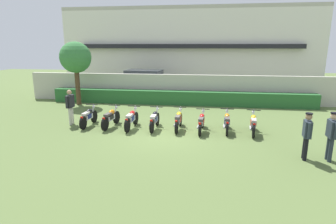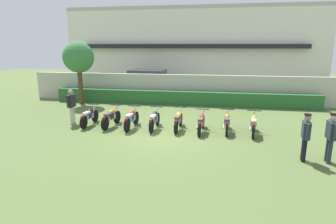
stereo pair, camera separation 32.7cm
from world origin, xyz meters
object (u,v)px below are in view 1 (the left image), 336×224
Objects in this scene: motorcycle_in_row_7 at (253,123)px; officer_1 at (332,133)px; parked_car at (146,82)px; officer_0 at (307,133)px; tree_near_inspector at (76,58)px; inspector_person at (70,104)px; motorcycle_in_row_4 at (179,120)px; motorcycle_in_row_2 at (131,119)px; motorcycle_in_row_0 at (89,117)px; motorcycle_in_row_3 at (155,120)px; motorcycle_in_row_6 at (227,122)px; motorcycle_in_row_5 at (202,122)px; motorcycle_in_row_1 at (111,118)px.

motorcycle_in_row_7 is 1.10× the size of officer_1.
parked_car is 14.37m from officer_0.
parked_car is 6.03m from tree_near_inspector.
inspector_person is 10.24m from officer_0.
motorcycle_in_row_4 is at bearing -23.11° from officer_0.
motorcycle_in_row_2 is (4.85, -4.73, -2.51)m from tree_near_inspector.
parked_car is 14.81m from officer_1.
motorcycle_in_row_3 is (3.21, -0.06, -0.00)m from motorcycle_in_row_0.
motorcycle_in_row_6 is (4.33, 0.16, -0.01)m from motorcycle_in_row_2.
inspector_person reaches higher than motorcycle_in_row_7.
motorcycle_in_row_3 is 2.14m from motorcycle_in_row_5.
motorcycle_in_row_6 is (3.26, 0.09, -0.00)m from motorcycle_in_row_3.
motorcycle_in_row_6 is 4.26m from officer_1.
motorcycle_in_row_0 is at bearing 92.38° from motorcycle_in_row_6.
motorcycle_in_row_6 is at bearing -88.64° from motorcycle_in_row_0.
motorcycle_in_row_4 is at bearing -82.64° from motorcycle_in_row_1.
motorcycle_in_row_4 is (3.55, -9.07, -0.49)m from parked_car.
motorcycle_in_row_6 is at bearing -26.47° from tree_near_inspector.
parked_car is 2.47× the size of motorcycle_in_row_2.
officer_1 reaches higher than motorcycle_in_row_7.
motorcycle_in_row_6 is at bearing -83.05° from motorcycle_in_row_1.
parked_car is 2.57× the size of motorcycle_in_row_0.
officer_0 reaches higher than motorcycle_in_row_2.
motorcycle_in_row_1 is 1.12× the size of officer_1.
officer_1 reaches higher than motorcycle_in_row_1.
motorcycle_in_row_6 is 0.98× the size of motorcycle_in_row_7.
motorcycle_in_row_5 is at bearing -85.13° from motorcycle_in_row_1.
motorcycle_in_row_7 reaches higher than motorcycle_in_row_6.
parked_car is 2.50× the size of motorcycle_in_row_5.
parked_car is 2.81× the size of officer_1.
inspector_person is at bearing -12.57° from officer_1.
motorcycle_in_row_1 reaches higher than motorcycle_in_row_5.
motorcycle_in_row_4 is (7.02, -4.58, -2.52)m from tree_near_inspector.
motorcycle_in_row_1 is 1.03m from motorcycle_in_row_2.
officer_0 is at bearing 2.84° from officer_1.
motorcycle_in_row_1 is at bearing -50.53° from tree_near_inspector.
tree_near_inspector is 6.52m from motorcycle_in_row_1.
motorcycle_in_row_6 is 3.73m from officer_0.
motorcycle_in_row_3 is at bearing -84.36° from motorcycle_in_row_1.
officer_1 is at bearing -47.78° from parked_car.
motorcycle_in_row_0 is 9.31m from officer_0.
motorcycle_in_row_1 is at bearing -82.37° from parked_car.
parked_car is at bearing 23.16° from motorcycle_in_row_4.
inspector_person is at bearing 90.66° from motorcycle_in_row_4.
officer_1 is (0.76, 0.00, 0.03)m from officer_0.
motorcycle_in_row_2 is 1.02× the size of motorcycle_in_row_3.
motorcycle_in_row_3 is 4.20m from inspector_person.
tree_near_inspector is 9.69m from motorcycle_in_row_5.
motorcycle_in_row_4 is 5.38m from officer_0.
motorcycle_in_row_1 is at bearing 87.79° from motorcycle_in_row_2.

